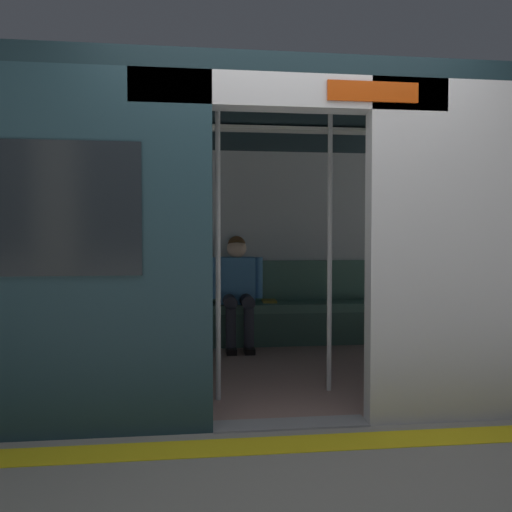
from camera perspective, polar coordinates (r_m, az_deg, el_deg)
name	(u,v)px	position (r m, az deg, el deg)	size (l,w,h in m)	color
ground_plane	(290,425)	(3.35, 3.84, -18.11)	(60.00, 60.00, 0.00)	gray
platform_edge_strip	(300,443)	(3.07, 4.94, -19.95)	(8.00, 0.24, 0.01)	yellow
train_car	(256,197)	(4.42, 0.01, 6.55)	(6.40, 2.91, 2.24)	silver
bench_seat	(249,313)	(5.58, -0.75, -6.35)	(3.30, 0.44, 0.44)	#4C7566
person_seated	(237,284)	(5.47, -2.07, -3.07)	(0.55, 0.67, 1.17)	#4C8CC6
handbag	(195,296)	(5.56, -6.79, -4.43)	(0.26, 0.15, 0.17)	maroon
book	(269,301)	(5.68, 1.46, -5.00)	(0.15, 0.22, 0.03)	gold
grab_pole_door	(218,252)	(3.63, -4.22, 0.43)	(0.04, 0.04, 2.10)	silver
grab_pole_far	(330,251)	(3.88, 8.14, 0.52)	(0.04, 0.04, 2.10)	silver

